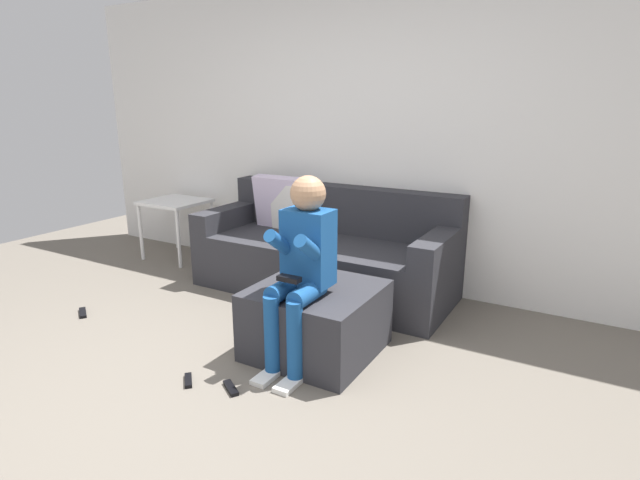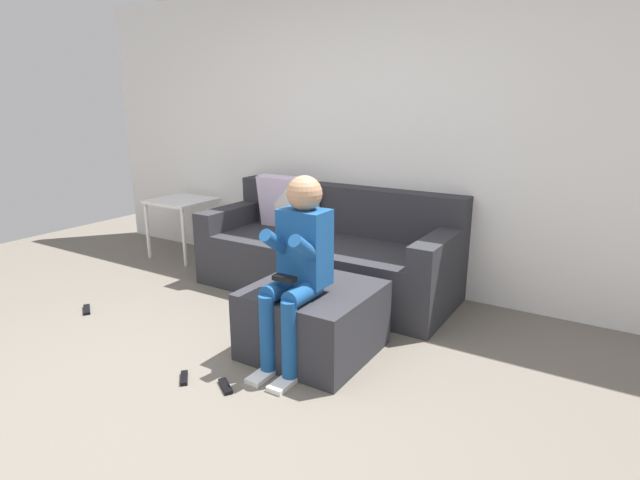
{
  "view_description": "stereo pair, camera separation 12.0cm",
  "coord_description": "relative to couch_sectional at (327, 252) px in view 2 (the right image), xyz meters",
  "views": [
    {
      "loc": [
        1.83,
        -1.62,
        1.59
      ],
      "look_at": [
        0.06,
        1.46,
        0.61
      ],
      "focal_mm": 28.29,
      "sensor_mm": 36.0,
      "label": 1
    },
    {
      "loc": [
        1.94,
        -1.56,
        1.59
      ],
      "look_at": [
        0.06,
        1.46,
        0.61
      ],
      "focal_mm": 28.29,
      "sensor_mm": 36.0,
      "label": 2
    }
  ],
  "objects": [
    {
      "name": "ground_plane",
      "position": [
        0.21,
        -2.0,
        -0.33
      ],
      "size": [
        8.29,
        8.29,
        0.0
      ],
      "primitive_type": "plane",
      "color": "#6B6359"
    },
    {
      "name": "wall_back",
      "position": [
        0.21,
        0.43,
        0.96
      ],
      "size": [
        6.38,
        0.1,
        2.59
      ],
      "primitive_type": "cube",
      "color": "white",
      "rests_on": "ground_plane"
    },
    {
      "name": "couch_sectional",
      "position": [
        0.0,
        0.0,
        0.0
      ],
      "size": [
        2.19,
        0.89,
        0.94
      ],
      "color": "#2D2D33",
      "rests_on": "ground_plane"
    },
    {
      "name": "ottoman",
      "position": [
        0.52,
        -1.03,
        -0.11
      ],
      "size": [
        0.75,
        0.76,
        0.45
      ],
      "primitive_type": "cube",
      "color": "#2D2D33",
      "rests_on": "ground_plane"
    },
    {
      "name": "person_seated",
      "position": [
        0.52,
        -1.2,
        0.35
      ],
      "size": [
        0.29,
        0.56,
        1.17
      ],
      "color": "#194C8C",
      "rests_on": "ground_plane"
    },
    {
      "name": "side_table",
      "position": [
        -1.78,
        0.04,
        0.19
      ],
      "size": [
        0.59,
        0.55,
        0.61
      ],
      "color": "white",
      "rests_on": "ground_plane"
    },
    {
      "name": "remote_near_ottoman",
      "position": [
        0.33,
        -1.67,
        -0.32
      ],
      "size": [
        0.16,
        0.13,
        0.02
      ],
      "primitive_type": "cube",
      "rotation": [
        0.0,
        0.0,
        -0.57
      ],
      "color": "black",
      "rests_on": "ground_plane"
    },
    {
      "name": "remote_by_storage_bin",
      "position": [
        0.06,
        -1.73,
        -0.32
      ],
      "size": [
        0.13,
        0.13,
        0.02
      ],
      "primitive_type": "cube",
      "rotation": [
        0.0,
        0.0,
        -0.78
      ],
      "color": "black",
      "rests_on": "ground_plane"
    },
    {
      "name": "remote_under_side_table",
      "position": [
        -1.35,
        -1.42,
        -0.32
      ],
      "size": [
        0.18,
        0.14,
        0.02
      ],
      "primitive_type": "cube",
      "rotation": [
        0.0,
        0.0,
        -0.58
      ],
      "color": "black",
      "rests_on": "ground_plane"
    }
  ]
}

